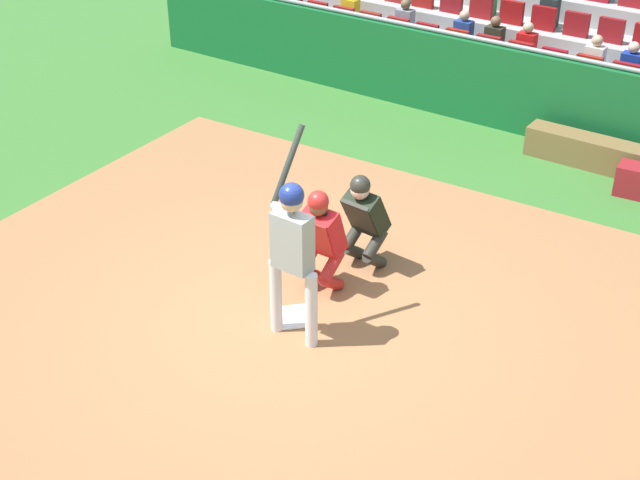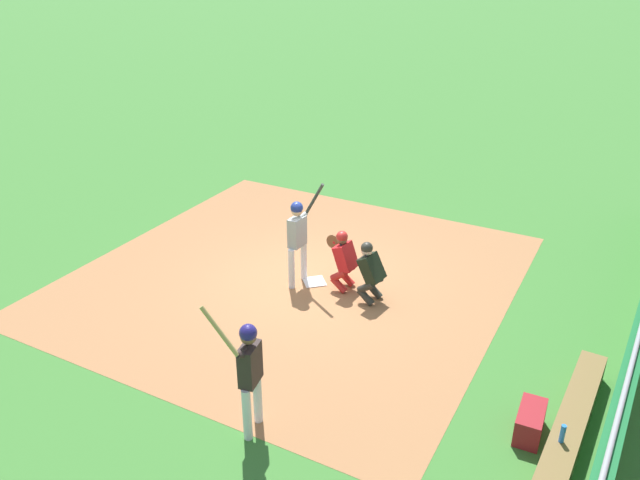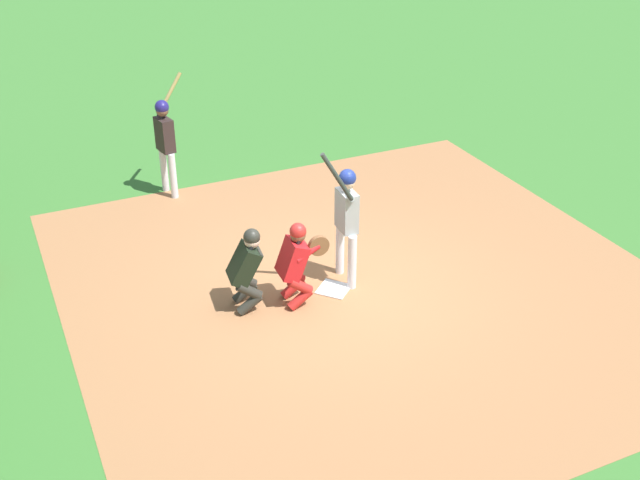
# 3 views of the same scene
# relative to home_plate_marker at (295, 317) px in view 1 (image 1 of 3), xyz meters

# --- Properties ---
(ground_plane) EXTENTS (160.00, 160.00, 0.00)m
(ground_plane) POSITION_rel_home_plate_marker_xyz_m (0.00, 0.00, -0.02)
(ground_plane) COLOR #38712D
(infield_dirt_patch) EXTENTS (9.29, 9.11, 0.01)m
(infield_dirt_patch) POSITION_rel_home_plate_marker_xyz_m (0.00, 0.50, -0.01)
(infield_dirt_patch) COLOR #9D6942
(infield_dirt_patch) RESTS_ON ground_plane
(home_plate_marker) EXTENTS (0.62, 0.62, 0.02)m
(home_plate_marker) POSITION_rel_home_plate_marker_xyz_m (0.00, 0.00, 0.00)
(home_plate_marker) COLOR white
(home_plate_marker) RESTS_ON infield_dirt_patch
(batter_at_plate) EXTENTS (0.60, 0.63, 2.25)m
(batter_at_plate) POSITION_rel_home_plate_marker_xyz_m (-0.19, 0.27, 1.13)
(batter_at_plate) COLOR silver
(batter_at_plate) RESTS_ON ground_plane
(catcher_crouching) EXTENTS (0.47, 0.71, 1.30)m
(catcher_crouching) POSITION_rel_home_plate_marker_xyz_m (0.11, -0.62, 0.71)
(catcher_crouching) COLOR red
(catcher_crouching) RESTS_ON ground_plane
(home_plate_umpire) EXTENTS (0.49, 0.51, 1.27)m
(home_plate_umpire) POSITION_rel_home_plate_marker_xyz_m (-0.04, -1.31, 0.68)
(home_plate_umpire) COLOR #2B2A24
(home_plate_umpire) RESTS_ON ground_plane
(dugout_wall) EXTENTS (14.97, 0.24, 1.39)m
(dugout_wall) POSITION_rel_home_plate_marker_xyz_m (0.00, -6.11, 0.65)
(dugout_wall) COLOR #145F2C
(dugout_wall) RESTS_ON ground_plane
(bleacher_stand) EXTENTS (15.60, 3.61, 2.34)m
(bleacher_stand) POSITION_rel_home_plate_marker_xyz_m (-0.01, -9.78, 0.65)
(bleacher_stand) COLOR #9FA2A1
(bleacher_stand) RESTS_ON ground_plane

